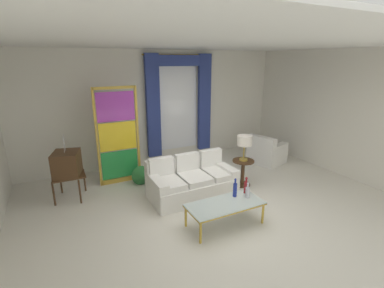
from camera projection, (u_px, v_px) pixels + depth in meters
name	position (u px, v px, depth m)	size (l,w,h in m)	color
ground_plane	(216.00, 208.00, 5.41)	(16.00, 16.00, 0.00)	silver
wall_rear	(157.00, 107.00, 7.59)	(8.00, 0.12, 3.00)	white
wall_right	(328.00, 111.00, 7.09)	(0.12, 7.00, 3.00)	white
ceiling_slab	(197.00, 44.00, 5.23)	(8.00, 7.60, 0.04)	white
curtained_window	(180.00, 98.00, 7.63)	(2.00, 0.17, 2.70)	white
couch_white_long	(191.00, 181.00, 5.86)	(1.76, 0.92, 0.86)	white
coffee_table	(225.00, 205.00, 4.75)	(1.31, 0.60, 0.41)	silver
bottle_blue_decanter	(248.00, 192.00, 4.91)	(0.08, 0.08, 0.29)	silver
bottle_crystal_tall	(246.00, 187.00, 5.08)	(0.08, 0.08, 0.31)	maroon
bottle_amber_squat	(235.00, 189.00, 4.94)	(0.07, 0.07, 0.34)	navy
vintage_tv	(67.00, 165.00, 5.59)	(0.65, 0.71, 1.35)	#472D19
armchair_white	(266.00, 153.00, 7.69)	(1.01, 0.99, 0.80)	white
stained_glass_divider	(118.00, 138.00, 6.27)	(0.95, 0.05, 2.20)	gold
peacock_figurine	(143.00, 176.00, 6.31)	(0.44, 0.60, 0.50)	beige
round_side_table	(243.00, 170.00, 6.30)	(0.48, 0.48, 0.59)	#472D19
table_lamp_brass	(244.00, 142.00, 6.10)	(0.32, 0.32, 0.57)	#B29338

